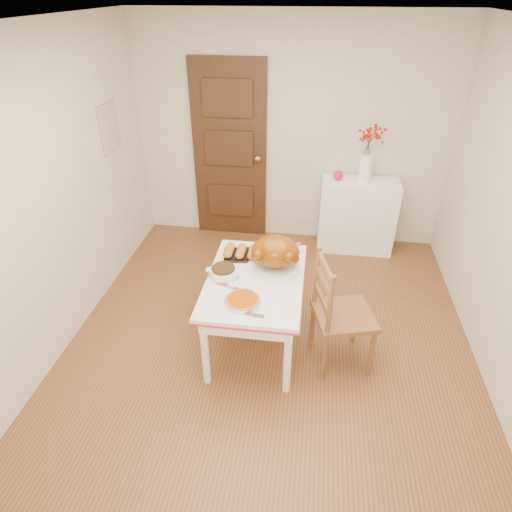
# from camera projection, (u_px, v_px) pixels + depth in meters

# --- Properties ---
(floor) EXTENTS (3.50, 4.00, 0.00)m
(floor) POSITION_uv_depth(u_px,v_px,m) (269.00, 344.00, 3.79)
(floor) COLOR brown
(floor) RESTS_ON ground
(ceiling) EXTENTS (3.50, 4.00, 0.00)m
(ceiling) POSITION_uv_depth(u_px,v_px,m) (276.00, 23.00, 2.45)
(ceiling) COLOR white
(ceiling) RESTS_ON ground
(wall_back) EXTENTS (3.50, 0.00, 2.50)m
(wall_back) POSITION_uv_depth(u_px,v_px,m) (291.00, 136.00, 4.79)
(wall_back) COLOR beige
(wall_back) RESTS_ON ground
(wall_front) EXTENTS (3.50, 0.00, 2.50)m
(wall_front) POSITION_uv_depth(u_px,v_px,m) (207.00, 489.00, 1.45)
(wall_front) COLOR beige
(wall_front) RESTS_ON ground
(wall_left) EXTENTS (0.00, 4.00, 2.50)m
(wall_left) POSITION_uv_depth(u_px,v_px,m) (47.00, 203.00, 3.33)
(wall_left) COLOR beige
(wall_left) RESTS_ON ground
(door_back) EXTENTS (0.85, 0.06, 2.06)m
(door_back) POSITION_uv_depth(u_px,v_px,m) (230.00, 153.00, 4.97)
(door_back) COLOR black
(door_back) RESTS_ON ground
(photo_board) EXTENTS (0.03, 0.35, 0.45)m
(photo_board) POSITION_uv_depth(u_px,v_px,m) (109.00, 127.00, 4.19)
(photo_board) COLOR beige
(photo_board) RESTS_ON ground
(sideboard) EXTENTS (0.85, 0.38, 0.85)m
(sideboard) POSITION_uv_depth(u_px,v_px,m) (357.00, 216.00, 4.96)
(sideboard) COLOR white
(sideboard) RESTS_ON floor
(kitchen_table) EXTENTS (0.79, 1.15, 0.69)m
(kitchen_table) POSITION_uv_depth(u_px,v_px,m) (255.00, 311.00, 3.64)
(kitchen_table) COLOR white
(kitchen_table) RESTS_ON floor
(chair_oak) EXTENTS (0.55, 0.55, 1.01)m
(chair_oak) POSITION_uv_depth(u_px,v_px,m) (344.00, 313.00, 3.37)
(chair_oak) COLOR brown
(chair_oak) RESTS_ON floor
(berry_vase) EXTENTS (0.33, 0.33, 0.64)m
(berry_vase) POSITION_uv_depth(u_px,v_px,m) (367.00, 153.00, 4.55)
(berry_vase) COLOR white
(berry_vase) RESTS_ON sideboard
(apple) EXTENTS (0.11, 0.11, 0.11)m
(apple) POSITION_uv_depth(u_px,v_px,m) (338.00, 175.00, 4.73)
(apple) COLOR red
(apple) RESTS_ON sideboard
(turkey_platter) EXTENTS (0.47, 0.39, 0.29)m
(turkey_platter) POSITION_uv_depth(u_px,v_px,m) (275.00, 253.00, 3.50)
(turkey_platter) COLOR #753007
(turkey_platter) RESTS_ON kitchen_table
(pumpkin_pie) EXTENTS (0.32, 0.32, 0.05)m
(pumpkin_pie) POSITION_uv_depth(u_px,v_px,m) (243.00, 300.00, 3.17)
(pumpkin_pie) COLOR #A94200
(pumpkin_pie) RESTS_ON kitchen_table
(stuffing_dish) EXTENTS (0.34, 0.30, 0.11)m
(stuffing_dish) POSITION_uv_depth(u_px,v_px,m) (223.00, 271.00, 3.44)
(stuffing_dish) COLOR #4E3114
(stuffing_dish) RESTS_ON kitchen_table
(rolls_tray) EXTENTS (0.33, 0.28, 0.08)m
(rolls_tray) POSITION_uv_depth(u_px,v_px,m) (241.00, 252.00, 3.71)
(rolls_tray) COLOR #B06C25
(rolls_tray) RESTS_ON kitchen_table
(pie_server) EXTENTS (0.22, 0.10, 0.01)m
(pie_server) POSITION_uv_depth(u_px,v_px,m) (250.00, 314.00, 3.07)
(pie_server) COLOR silver
(pie_server) RESTS_ON kitchen_table
(carving_knife) EXTENTS (0.26, 0.14, 0.01)m
(carving_knife) POSITION_uv_depth(u_px,v_px,m) (231.00, 287.00, 3.34)
(carving_knife) COLOR silver
(carving_knife) RESTS_ON kitchen_table
(drinking_glass) EXTENTS (0.06, 0.06, 0.10)m
(drinking_glass) POSITION_uv_depth(u_px,v_px,m) (267.00, 244.00, 3.80)
(drinking_glass) COLOR white
(drinking_glass) RESTS_ON kitchen_table
(shaker_pair) EXTENTS (0.10, 0.06, 0.10)m
(shaker_pair) POSITION_uv_depth(u_px,v_px,m) (295.00, 248.00, 3.76)
(shaker_pair) COLOR white
(shaker_pair) RESTS_ON kitchen_table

